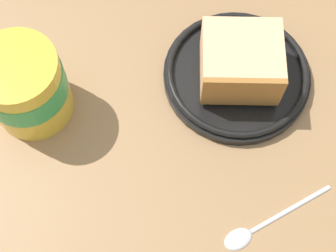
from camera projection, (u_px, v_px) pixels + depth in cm
name	position (u px, v px, depth cm)	size (l,w,h in cm)	color
ground_plane	(208.00, 119.00, 56.16)	(149.56, 149.56, 3.10)	#936D47
small_plate	(237.00, 74.00, 55.63)	(16.56, 16.56, 1.90)	black
cake_slice	(241.00, 63.00, 52.75)	(11.48, 11.50, 5.56)	#9E662D
tea_mug	(23.00, 85.00, 50.70)	(9.64, 9.34, 9.00)	gold
teaspoon	(256.00, 228.00, 49.29)	(12.46, 4.91, 0.80)	silver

